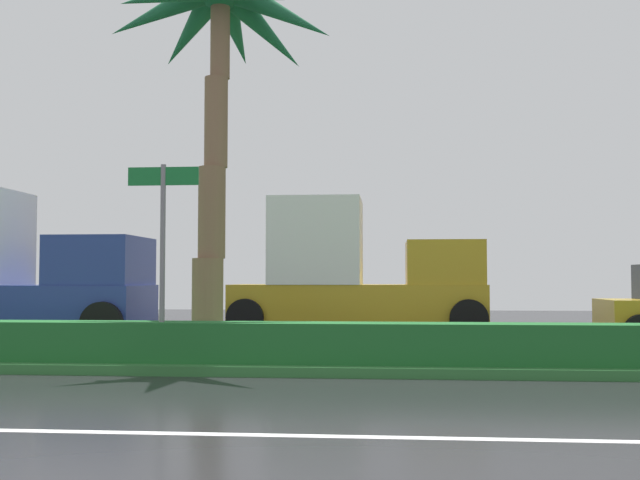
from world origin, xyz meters
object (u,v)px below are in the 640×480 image
at_px(box_truck_lead, 5,273).
at_px(box_truck_following, 355,273).
at_px(palm_tree_centre_left, 219,40).
at_px(street_name_sign, 163,234).

xyz_separation_m(box_truck_lead, box_truck_following, (7.95, 2.74, 0.00)).
xyz_separation_m(palm_tree_centre_left, box_truck_lead, (-5.83, 3.73, -4.12)).
bearing_deg(box_truck_following, street_name_sign, -106.84).
distance_m(palm_tree_centre_left, box_truck_following, 7.96).
relative_size(palm_tree_centre_left, box_truck_following, 1.09).
bearing_deg(box_truck_following, box_truck_lead, -160.99).
bearing_deg(palm_tree_centre_left, box_truck_lead, 147.37).
bearing_deg(box_truck_lead, box_truck_following, 19.01).
bearing_deg(street_name_sign, palm_tree_centre_left, 77.73).
distance_m(box_truck_lead, box_truck_following, 8.41).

